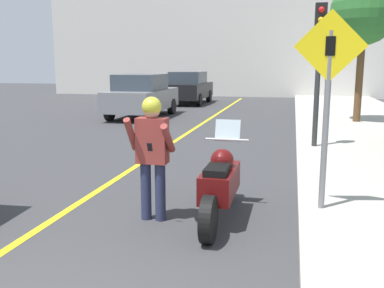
% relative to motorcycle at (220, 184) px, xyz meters
% --- Properties ---
extents(road_center_line, '(0.12, 36.00, 0.01)m').
position_rel_motorcycle_xyz_m(road_center_line, '(-2.17, 2.81, -0.48)').
color(road_center_line, yellow).
rests_on(road_center_line, ground).
extents(building_backdrop, '(28.00, 1.20, 8.52)m').
position_rel_motorcycle_xyz_m(building_backdrop, '(-1.57, 22.81, 3.77)').
color(building_backdrop, beige).
rests_on(building_backdrop, ground).
extents(motorcycle, '(0.62, 2.16, 1.27)m').
position_rel_motorcycle_xyz_m(motorcycle, '(0.00, 0.00, 0.00)').
color(motorcycle, black).
rests_on(motorcycle, ground).
extents(person_biker, '(0.59, 0.46, 1.65)m').
position_rel_motorcycle_xyz_m(person_biker, '(-0.86, -0.25, 0.51)').
color(person_biker, '#282D4C').
rests_on(person_biker, ground).
extents(crossing_sign, '(0.91, 0.08, 2.59)m').
position_rel_motorcycle_xyz_m(crossing_sign, '(1.33, 0.34, 1.21)').
color(crossing_sign, slate).
rests_on(crossing_sign, sidewalk_curb).
extents(traffic_light, '(0.26, 0.30, 3.26)m').
position_rel_motorcycle_xyz_m(traffic_light, '(1.44, 4.93, 1.94)').
color(traffic_light, '#2D2D30').
rests_on(traffic_light, sidewalk_curb).
extents(street_tree, '(2.15, 2.15, 4.67)m').
position_rel_motorcycle_xyz_m(street_tree, '(3.04, 9.92, 3.22)').
color(street_tree, brown).
rests_on(street_tree, sidewalk_curb).
extents(parked_car_grey, '(1.88, 4.20, 1.68)m').
position_rel_motorcycle_xyz_m(parked_car_grey, '(-4.86, 10.47, 0.37)').
color(parked_car_grey, black).
rests_on(parked_car_grey, ground).
extents(parked_car_black, '(1.88, 4.20, 1.68)m').
position_rel_motorcycle_xyz_m(parked_car_black, '(-4.47, 16.64, 0.37)').
color(parked_car_black, black).
rests_on(parked_car_black, ground).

